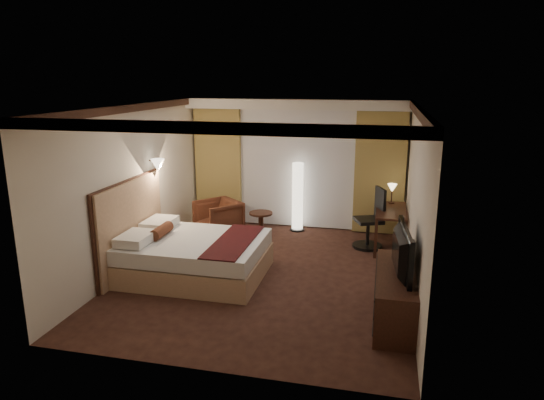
% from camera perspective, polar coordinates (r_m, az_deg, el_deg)
% --- Properties ---
extents(floor, '(4.50, 5.50, 0.01)m').
position_cam_1_polar(floor, '(7.99, -0.66, -8.72)').
color(floor, black).
rests_on(floor, ground).
extents(ceiling, '(4.50, 5.50, 0.01)m').
position_cam_1_polar(ceiling, '(7.37, -0.72, 11.01)').
color(ceiling, white).
rests_on(ceiling, back_wall).
extents(back_wall, '(4.50, 0.02, 2.70)m').
position_cam_1_polar(back_wall, '(10.20, 3.00, 4.25)').
color(back_wall, silver).
rests_on(back_wall, floor).
extents(left_wall, '(0.02, 5.50, 2.70)m').
position_cam_1_polar(left_wall, '(8.38, -15.81, 1.53)').
color(left_wall, silver).
rests_on(left_wall, floor).
extents(right_wall, '(0.02, 5.50, 2.70)m').
position_cam_1_polar(right_wall, '(7.37, 16.55, -0.21)').
color(right_wall, silver).
rests_on(right_wall, floor).
extents(crown_molding, '(4.50, 5.50, 0.12)m').
position_cam_1_polar(crown_molding, '(7.37, -0.72, 10.54)').
color(crown_molding, black).
rests_on(crown_molding, ceiling).
extents(soffit, '(4.50, 0.50, 0.20)m').
position_cam_1_polar(soffit, '(9.82, 2.84, 11.21)').
color(soffit, white).
rests_on(soffit, ceiling).
extents(curtain_sheer, '(2.48, 0.04, 2.45)m').
position_cam_1_polar(curtain_sheer, '(10.14, 2.92, 3.62)').
color(curtain_sheer, silver).
rests_on(curtain_sheer, back_wall).
extents(curtain_left_drape, '(1.00, 0.14, 2.45)m').
position_cam_1_polar(curtain_left_drape, '(10.51, -6.32, 3.93)').
color(curtain_left_drape, tan).
rests_on(curtain_left_drape, back_wall).
extents(curtain_right_drape, '(1.00, 0.14, 2.45)m').
position_cam_1_polar(curtain_right_drape, '(9.93, 12.56, 3.07)').
color(curtain_right_drape, tan).
rests_on(curtain_right_drape, back_wall).
extents(wall_sconce, '(0.24, 0.24, 0.24)m').
position_cam_1_polar(wall_sconce, '(8.73, -13.28, 3.99)').
color(wall_sconce, white).
rests_on(wall_sconce, left_wall).
extents(bed, '(2.18, 1.70, 0.64)m').
position_cam_1_polar(bed, '(7.93, -8.99, -6.61)').
color(bed, white).
rests_on(bed, floor).
extents(headboard, '(0.12, 2.00, 1.50)m').
position_cam_1_polar(headboard, '(8.25, -16.22, -3.00)').
color(headboard, tan).
rests_on(headboard, floor).
extents(armchair, '(1.06, 1.06, 0.80)m').
position_cam_1_polar(armchair, '(9.80, -6.36, -1.94)').
color(armchair, '#4F2A17').
rests_on(armchair, floor).
extents(side_table, '(0.47, 0.47, 0.51)m').
position_cam_1_polar(side_table, '(9.70, -1.31, -2.91)').
color(side_table, black).
rests_on(side_table, floor).
extents(floor_lamp, '(0.30, 0.30, 1.44)m').
position_cam_1_polar(floor_lamp, '(10.01, 3.03, 0.38)').
color(floor_lamp, white).
rests_on(floor_lamp, floor).
extents(desk, '(0.55, 1.27, 0.75)m').
position_cam_1_polar(desk, '(9.29, 13.73, -3.33)').
color(desk, black).
rests_on(desk, floor).
extents(desk_lamp, '(0.18, 0.18, 0.34)m').
position_cam_1_polar(desk_lamp, '(9.62, 13.91, 0.62)').
color(desk_lamp, '#FFD899').
rests_on(desk_lamp, desk).
extents(office_chair, '(0.72, 0.72, 1.15)m').
position_cam_1_polar(office_chair, '(9.19, 11.29, -2.10)').
color(office_chair, black).
rests_on(office_chair, floor).
extents(dresser, '(0.50, 1.69, 0.66)m').
position_cam_1_polar(dresser, '(6.69, 14.23, -10.84)').
color(dresser, black).
rests_on(dresser, floor).
extents(television, '(0.77, 1.22, 0.15)m').
position_cam_1_polar(television, '(6.44, 14.32, -5.46)').
color(television, black).
rests_on(television, dresser).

